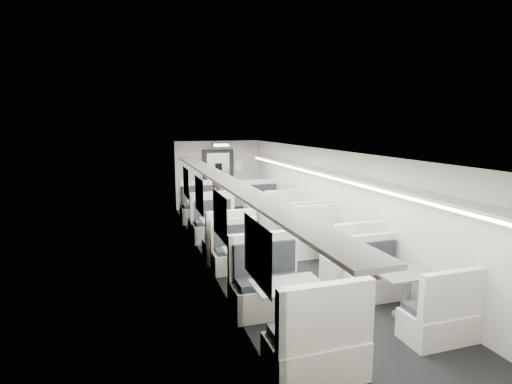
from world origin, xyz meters
TOP-DOWN VIEW (x-y plane):
  - room at (0.00, 0.00)m, footprint 3.24×12.24m
  - booth_left_a at (-1.00, 3.22)m, footprint 1.16×2.34m
  - booth_left_b at (-1.00, 1.15)m, footprint 1.09×2.22m
  - booth_left_c at (-1.00, -1.01)m, footprint 0.98×1.99m
  - booth_left_d at (-1.00, -3.09)m, footprint 1.16×2.36m
  - booth_right_a at (1.00, 3.10)m, footprint 1.12×2.28m
  - booth_right_b at (1.00, 1.11)m, footprint 1.10×2.23m
  - booth_right_c at (1.00, -0.66)m, footprint 1.11×2.26m
  - booth_right_d at (1.00, -3.00)m, footprint 1.00×2.02m
  - passenger at (-0.79, 2.36)m, footprint 0.58×0.39m
  - window_a at (-1.49, 3.40)m, footprint 0.02×1.18m
  - window_b at (-1.49, 1.20)m, footprint 0.02×1.18m
  - window_c at (-1.49, -1.00)m, footprint 0.02×1.18m
  - window_d at (-1.49, -3.20)m, footprint 0.02×1.18m
  - luggage_rack_left at (-1.24, -0.30)m, footprint 0.46×10.40m
  - luggage_rack_right at (1.24, -0.30)m, footprint 0.46×10.40m
  - vestibule_door at (0.00, 5.93)m, footprint 1.10×0.13m
  - exit_sign at (0.00, 5.44)m, footprint 0.62×0.12m
  - wall_notice at (0.75, 5.92)m, footprint 0.32×0.02m

SIDE VIEW (x-z plane):
  - booth_left_c at x=-1.00m, z-range -0.18..0.89m
  - booth_right_d at x=1.00m, z-range -0.18..0.90m
  - booth_left_b at x=-1.00m, z-range -0.20..0.99m
  - booth_right_b at x=1.00m, z-range -0.20..0.99m
  - booth_right_c at x=1.00m, z-range -0.20..1.01m
  - booth_right_a at x=1.00m, z-range -0.20..1.02m
  - booth_left_a at x=-1.00m, z-range -0.21..1.05m
  - booth_left_d at x=-1.00m, z-range -0.21..1.05m
  - passenger at x=-0.79m, z-range 0.00..1.58m
  - vestibule_door at x=0.00m, z-range -0.01..2.09m
  - room at x=0.00m, z-range -0.12..2.52m
  - window_a at x=-1.49m, z-range 0.93..1.77m
  - window_b at x=-1.49m, z-range 0.93..1.77m
  - window_c at x=-1.49m, z-range 0.93..1.77m
  - window_d at x=-1.49m, z-range 0.93..1.77m
  - wall_notice at x=0.75m, z-range 1.30..1.70m
  - luggage_rack_left at x=-1.24m, z-range 1.87..1.96m
  - luggage_rack_right at x=1.24m, z-range 1.87..1.96m
  - exit_sign at x=0.00m, z-range 2.20..2.36m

